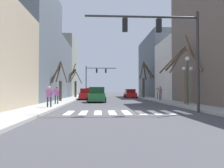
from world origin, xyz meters
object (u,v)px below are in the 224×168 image
traffic_signal_near (165,38)px  street_lamp_right_corner (187,71)px  street_tree_right_far (145,79)px  car_at_intersection (90,93)px  car_parked_left_mid (86,94)px  pedestrian_on_left_sidewalk (157,92)px  pedestrian_near_right_corner (49,95)px  street_tree_right_mid (184,72)px  pedestrian_waiting_at_curb (160,92)px  street_tree_left_near (73,82)px  pedestrian_on_right_sidewalk (57,93)px  traffic_signal_far (95,75)px  car_parked_right_far (97,95)px  car_driving_away_lane (130,94)px  street_tree_left_far (59,81)px

traffic_signal_near → street_lamp_right_corner: size_ratio=1.76×
street_tree_right_far → car_at_intersection: bearing=147.7°
car_parked_left_mid → pedestrian_on_left_sidewalk: bearing=-94.1°
car_at_intersection → pedestrian_near_right_corner: (-1.86, -26.29, 0.24)m
street_tree_right_mid → street_tree_right_far: bearing=91.2°
pedestrian_waiting_at_curb → street_tree_right_mid: size_ratio=0.26×
street_tree_left_near → pedestrian_near_right_corner: bearing=-87.4°
pedestrian_near_right_corner → pedestrian_on_left_sidewalk: (12.18, 15.00, 0.00)m
pedestrian_on_right_sidewalk → street_tree_right_far: bearing=84.0°
car_at_intersection → pedestrian_on_right_sidewalk: car_at_intersection is taller
pedestrian_on_right_sidewalk → car_parked_left_mid: bearing=109.7°
street_lamp_right_corner → street_tree_left_near: (-12.39, 21.17, -0.32)m
street_lamp_right_corner → street_tree_right_far: bearing=89.9°
car_at_intersection → street_tree_left_near: street_tree_left_near is taller
traffic_signal_far → pedestrian_on_left_sidewalk: size_ratio=3.96×
pedestrian_near_right_corner → pedestrian_on_left_sidewalk: pedestrian_on_left_sidewalk is taller
pedestrian_on_left_sidewalk → street_tree_right_far: size_ratio=0.25×
car_parked_right_far → car_driving_away_lane: bearing=157.1°
traffic_signal_far → street_tree_right_mid: bearing=-69.5°
street_tree_right_mid → street_tree_right_far: 16.68m
car_parked_left_mid → pedestrian_on_right_sidewalk: bearing=170.9°
car_parked_right_far → street_tree_left_far: street_tree_left_far is taller
pedestrian_on_left_sidewalk → street_tree_left_far: size_ratio=0.34×
car_driving_away_lane → pedestrian_waiting_at_curb: bearing=-170.0°
traffic_signal_far → car_driving_away_lane: size_ratio=1.47×
street_tree_right_mid → street_lamp_right_corner: bearing=-102.3°
street_tree_right_far → pedestrian_near_right_corner: bearing=-119.3°
street_tree_right_mid → car_parked_right_far: bearing=146.6°
street_tree_right_mid → pedestrian_on_left_sidewalk: bearing=87.8°
car_parked_left_mid → street_tree_left_near: (-2.80, 7.18, 2.02)m
street_tree_right_mid → street_tree_right_far: size_ratio=1.04×
pedestrian_waiting_at_curb → street_tree_right_mid: (0.39, -6.92, 1.93)m
street_lamp_right_corner → street_tree_right_far: (0.04, 18.49, 0.15)m
traffic_signal_near → car_parked_right_far: 13.48m
traffic_signal_far → street_tree_left_far: bearing=-101.1°
pedestrian_on_right_sidewalk → street_tree_right_mid: street_tree_right_mid is taller
car_at_intersection → pedestrian_near_right_corner: car_at_intersection is taller
car_at_intersection → street_tree_right_mid: bearing=-156.5°
street_tree_right_mid → street_tree_left_far: bearing=156.6°
pedestrian_on_right_sidewalk → pedestrian_near_right_corner: bearing=-58.4°
street_lamp_right_corner → pedestrian_near_right_corner: (-11.34, -1.76, -2.02)m
street_lamp_right_corner → street_tree_left_far: bearing=149.3°
traffic_signal_near → car_driving_away_lane: size_ratio=1.72×
pedestrian_on_right_sidewalk → street_tree_right_mid: size_ratio=0.25×
traffic_signal_near → pedestrian_near_right_corner: size_ratio=4.64×
car_parked_left_mid → street_tree_right_far: street_tree_right_far is taller
traffic_signal_near → street_tree_left_near: traffic_signal_near is taller
traffic_signal_far → pedestrian_on_right_sidewalk: size_ratio=3.90×
car_driving_away_lane → street_tree_right_far: size_ratio=0.68×
traffic_signal_near → pedestrian_on_left_sidewalk: (4.19, 17.99, -3.65)m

